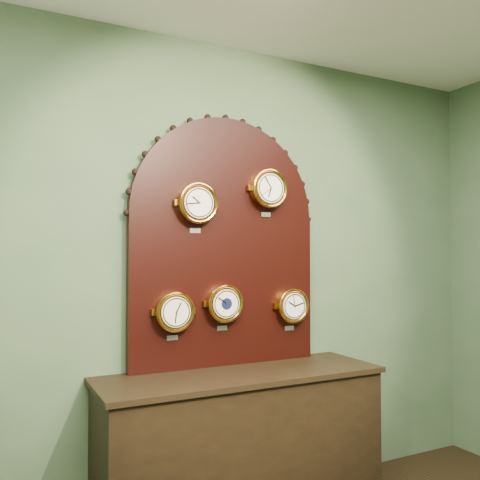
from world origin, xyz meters
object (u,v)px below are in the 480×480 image
display_board (225,233)px  barometer (224,303)px  hygrometer (174,312)px  roman_clock (197,203)px  tide_clock (292,306)px  shop_counter (242,449)px  arabic_clock (268,189)px

display_board → barometer: bearing=-118.8°
hygrometer → roman_clock: bearing=-0.1°
hygrometer → barometer: (0.31, -0.00, 0.03)m
roman_clock → tide_clock: 0.90m
tide_clock → display_board: bearing=171.3°
hygrometer → barometer: 0.31m
roman_clock → barometer: (0.17, 0.00, -0.59)m
shop_counter → hygrometer: bearing=156.2°
arabic_clock → display_board: bearing=165.8°
arabic_clock → tide_clock: (0.17, 0.00, -0.73)m
display_board → barometer: size_ratio=5.50×
display_board → hygrometer: size_ratio=5.44×
shop_counter → arabic_clock: size_ratio=5.39×
display_board → hygrometer: bearing=-169.1°
roman_clock → arabic_clock: bearing=-0.0°
tide_clock → roman_clock: bearing=-179.9°
display_board → roman_clock: (-0.21, -0.07, 0.17)m
roman_clock → arabic_clock: 0.49m
roman_clock → arabic_clock: size_ratio=0.99×
arabic_clock → hygrometer: (-0.61, 0.00, -0.73)m
display_board → shop_counter: bearing=-90.0°
display_board → arabic_clock: bearing=-14.2°
roman_clock → hygrometer: roman_clock is taller
shop_counter → roman_clock: (-0.21, 0.15, 1.39)m
barometer → tide_clock: 0.47m
display_board → arabic_clock: display_board is taller
shop_counter → barometer: 0.82m
shop_counter → arabic_clock: (0.26, 0.15, 1.51)m
hygrometer → barometer: bearing=-0.0°
shop_counter → hygrometer: (-0.35, 0.15, 0.77)m
barometer → tide_clock: bearing=0.0°
hygrometer → barometer: size_ratio=1.01×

